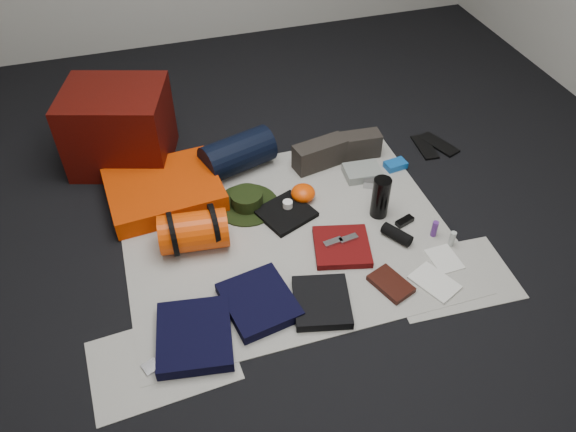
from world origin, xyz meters
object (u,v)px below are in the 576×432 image
object	(u,v)px
compact_camera	(373,183)
paperback_book	(391,284)
sleeping_pad	(164,190)
red_cabinet	(119,127)
water_bottle	(381,197)
stuff_sack	(194,231)
navy_duffel	(238,154)

from	to	relation	value
compact_camera	paperback_book	bearing A→B (deg)	-80.70
sleeping_pad	paperback_book	world-z (taller)	sleeping_pad
red_cabinet	water_bottle	bearing A→B (deg)	-18.23
stuff_sack	compact_camera	distance (m)	1.03
navy_duffel	sleeping_pad	bearing A→B (deg)	179.94
red_cabinet	sleeping_pad	bearing A→B (deg)	-50.46
water_bottle	compact_camera	distance (m)	0.25
water_bottle	navy_duffel	bearing A→B (deg)	136.03
sleeping_pad	stuff_sack	bearing A→B (deg)	-76.79
stuff_sack	sleeping_pad	bearing A→B (deg)	103.21
red_cabinet	compact_camera	distance (m)	1.45
paperback_book	water_bottle	bearing A→B (deg)	51.93
water_bottle	paperback_book	bearing A→B (deg)	-107.10
sleeping_pad	navy_duffel	bearing A→B (deg)	16.68
paperback_book	sleeping_pad	bearing A→B (deg)	113.53
water_bottle	compact_camera	bearing A→B (deg)	73.46
stuff_sack	water_bottle	size ratio (longest dim) A/B	1.43
stuff_sack	water_bottle	bearing A→B (deg)	-3.40
paperback_book	stuff_sack	bearing A→B (deg)	126.33
water_bottle	compact_camera	size ratio (longest dim) A/B	2.19
navy_duffel	water_bottle	world-z (taller)	water_bottle
compact_camera	stuff_sack	bearing A→B (deg)	-144.73
red_cabinet	water_bottle	world-z (taller)	red_cabinet
red_cabinet	sleeping_pad	xyz separation A→B (m)	(0.17, -0.41, -0.17)
stuff_sack	compact_camera	bearing A→B (deg)	9.05
compact_camera	paperback_book	xyz separation A→B (m)	(-0.21, -0.68, -0.01)
red_cabinet	water_bottle	distance (m)	1.49
compact_camera	sleeping_pad	bearing A→B (deg)	-165.85
navy_duffel	stuff_sack	bearing A→B (deg)	-139.67
paperback_book	red_cabinet	bearing A→B (deg)	107.85
water_bottle	sleeping_pad	bearing A→B (deg)	156.44
sleeping_pad	navy_duffel	distance (m)	0.46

